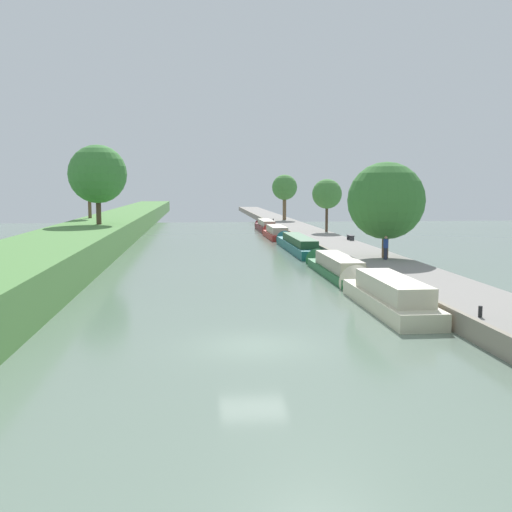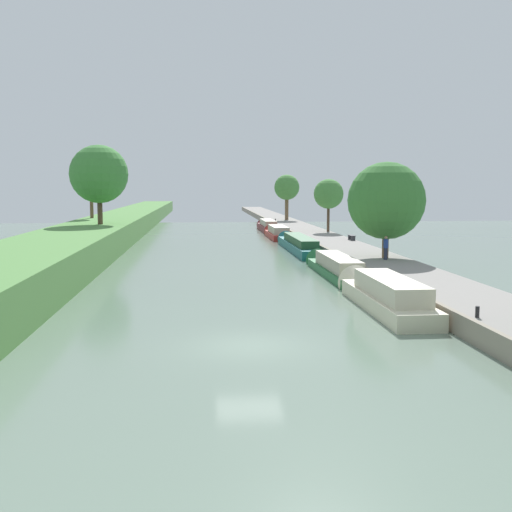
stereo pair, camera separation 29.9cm
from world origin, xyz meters
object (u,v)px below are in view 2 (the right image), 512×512
(narrowboat_cream, at_px, (382,294))
(narrowboat_green, at_px, (334,266))
(narrowboat_red, at_px, (277,233))
(narrowboat_maroon, at_px, (267,226))
(park_bench, at_px, (352,236))
(narrowboat_teal, at_px, (298,244))
(person_walking, at_px, (386,247))
(mooring_bollard_near, at_px, (477,312))
(mooring_bollard_far, at_px, (275,220))

(narrowboat_cream, height_order, narrowboat_green, narrowboat_cream)
(narrowboat_green, bearing_deg, narrowboat_red, 90.27)
(narrowboat_maroon, distance_m, park_bench, 25.56)
(narrowboat_teal, relative_size, narrowboat_maroon, 1.33)
(person_walking, bearing_deg, narrowboat_red, 97.84)
(narrowboat_red, relative_size, mooring_bollard_near, 23.66)
(park_bench, bearing_deg, mooring_bollard_far, 96.69)
(narrowboat_teal, height_order, person_walking, person_walking)
(narrowboat_green, height_order, narrowboat_maroon, narrowboat_maroon)
(narrowboat_cream, xyz_separation_m, narrowboat_maroon, (-0.01, 52.89, -0.03))
(narrowboat_green, relative_size, narrowboat_red, 1.14)
(person_walking, height_order, mooring_bollard_near, person_walking)
(narrowboat_red, height_order, person_walking, person_walking)
(narrowboat_green, height_order, park_bench, narrowboat_green)
(narrowboat_cream, height_order, narrowboat_red, narrowboat_cream)
(mooring_bollard_far, bearing_deg, narrowboat_green, -92.12)
(narrowboat_cream, height_order, mooring_bollard_near, narrowboat_cream)
(narrowboat_teal, xyz_separation_m, person_walking, (3.87, -14.69, 1.13))
(mooring_bollard_near, distance_m, park_bench, 34.72)
(narrowboat_green, xyz_separation_m, park_bench, (5.35, 16.61, 0.65))
(narrowboat_cream, relative_size, narrowboat_green, 0.91)
(narrowboat_teal, bearing_deg, narrowboat_red, 90.59)
(person_walking, distance_m, park_bench, 15.70)
(narrowboat_cream, height_order, person_walking, person_walking)
(narrowboat_maroon, xyz_separation_m, mooring_bollard_near, (1.81, -59.51, 0.46))
(narrowboat_red, bearing_deg, park_bench, -67.98)
(narrowboat_cream, bearing_deg, narrowboat_green, 89.76)
(mooring_bollard_near, distance_m, mooring_bollard_far, 65.25)
(narrowboat_cream, xyz_separation_m, narrowboat_red, (-0.10, 41.51, -0.09))
(person_walking, relative_size, mooring_bollard_near, 3.69)
(narrowboat_green, distance_m, park_bench, 17.46)
(narrowboat_green, relative_size, narrowboat_teal, 0.75)
(narrowboat_green, relative_size, mooring_bollard_near, 26.89)
(narrowboat_maroon, relative_size, person_walking, 7.32)
(person_walking, xyz_separation_m, mooring_bollard_near, (-2.13, -18.91, -0.65))
(narrowboat_green, xyz_separation_m, mooring_bollard_far, (1.75, 47.33, 0.53))
(narrowboat_green, height_order, person_walking, person_walking)
(narrowboat_red, bearing_deg, mooring_bollard_far, 83.69)
(park_bench, bearing_deg, mooring_bollard_near, -95.95)
(narrowboat_cream, relative_size, mooring_bollard_near, 24.47)
(narrowboat_maroon, height_order, mooring_bollard_near, narrowboat_maroon)
(narrowboat_cream, bearing_deg, narrowboat_maroon, 90.01)
(mooring_bollard_far, bearing_deg, mooring_bollard_near, -90.00)
(narrowboat_teal, bearing_deg, mooring_bollard_far, 86.85)
(narrowboat_maroon, height_order, person_walking, person_walking)
(narrowboat_cream, bearing_deg, narrowboat_red, 90.13)
(narrowboat_green, bearing_deg, person_walking, 14.23)
(narrowboat_teal, distance_m, narrowboat_red, 14.52)
(narrowboat_teal, bearing_deg, park_bench, 9.90)
(mooring_bollard_near, bearing_deg, person_walking, 83.58)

